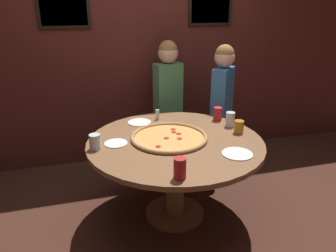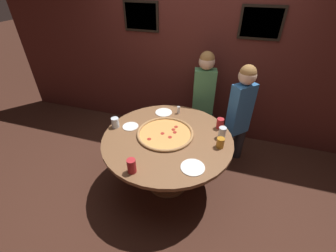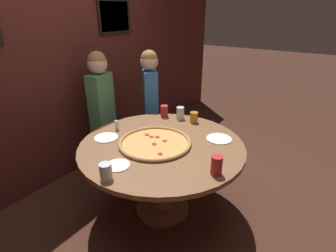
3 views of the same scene
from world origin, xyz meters
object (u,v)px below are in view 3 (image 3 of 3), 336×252
Objects in this scene: drink_cup_centre_back at (106,171)px; diner_far_right at (150,100)px; dining_table at (162,158)px; drink_cup_far_left at (164,111)px; drink_cup_front_edge at (217,165)px; white_plate_left_side at (106,138)px; drink_cup_beside_pizza at (194,117)px; diner_side_right at (102,107)px; drink_cup_near_right at (180,113)px; white_plate_right_side at (118,165)px; condiment_shaker at (117,125)px; white_plate_far_back at (219,139)px; giant_pizza at (155,143)px.

drink_cup_centre_back is 0.09× the size of diner_far_right.
drink_cup_far_left is at bearing 33.78° from dining_table.
white_plate_left_side is at bearing 92.92° from drink_cup_front_edge.
drink_cup_beside_pizza is 1.07m from diner_side_right.
diner_side_right reaches higher than drink_cup_far_left.
drink_cup_near_right is 0.91m from diner_side_right.
drink_cup_centre_back is 0.18m from white_plate_right_side.
drink_cup_near_right reaches higher than drink_cup_centre_back.
drink_cup_near_right is at bearing -31.02° from condiment_shaker.
white_plate_left_side is 0.20m from condiment_shaker.
dining_table is 0.55m from white_plate_far_back.
giant_pizza is 0.49m from condiment_shaker.
diner_far_right is at bearing 73.11° from drink_cup_near_right.
drink_cup_centre_back is at bearing -172.17° from drink_cup_near_right.
giant_pizza is 1.00m from diner_side_right.
giant_pizza is at bearing -151.49° from drink_cup_far_left.
giant_pizza is at bearing 80.18° from drink_cup_front_edge.
giant_pizza is at bearing -2.17° from white_plate_right_side.
drink_cup_far_left is 0.73m from diner_side_right.
drink_cup_beside_pizza is 0.44m from white_plate_far_back.
dining_table is at bearing -67.01° from white_plate_left_side.
drink_cup_front_edge is 1.14m from condiment_shaker.
drink_cup_near_right is at bearing 100.80° from diner_side_right.
giant_pizza is 0.62m from drink_cup_beside_pizza.
giant_pizza is 2.79× the size of white_plate_far_back.
diner_far_right is at bearing 77.06° from drink_cup_beside_pizza.
white_plate_left_side is at bearing -32.26° from diner_far_right.
condiment_shaker is 0.07× the size of diner_far_right.
white_plate_far_back is (1.02, -0.39, -0.06)m from drink_cup_centre_back.
white_plate_right_side is at bearing 41.04° from diner_side_right.
white_plate_right_side is (-0.48, 0.06, 0.15)m from dining_table.
drink_cup_near_right is 0.71× the size of white_plate_right_side.
drink_cup_front_edge is 0.66× the size of white_plate_left_side.
drink_cup_centre_back is (-0.50, 0.61, -0.01)m from drink_cup_front_edge.
drink_cup_centre_back is 1.57m from diner_far_right.
dining_table is 1.06m from diner_side_right.
diner_side_right is (0.37, 1.61, 0.00)m from drink_cup_front_edge.
drink_cup_beside_pizza is at bearing -31.45° from white_plate_left_side.
white_plate_far_back is (-0.16, -0.74, -0.06)m from drink_cup_far_left.
drink_cup_near_right is at bearing 11.92° from giant_pizza.
drink_cup_beside_pizza is 0.35m from drink_cup_far_left.
drink_cup_front_edge is (-0.73, -0.61, 0.02)m from drink_cup_beside_pizza.
diner_side_right reaches higher than dining_table.
drink_cup_far_left reaches higher than giant_pizza.
giant_pizza reaches higher than dining_table.
diner_side_right reaches higher than white_plate_far_back.
diner_side_right is at bearing 109.66° from drink_cup_beside_pizza.
white_plate_far_back is 1.40m from diner_side_right.
condiment_shaker is (-0.02, 0.54, 0.19)m from dining_table.
drink_cup_front_edge is 1.09m from white_plate_left_side.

